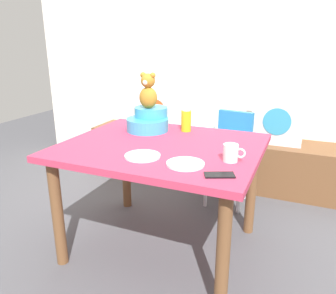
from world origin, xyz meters
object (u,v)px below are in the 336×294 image
book_stack (204,130)px  dinner_plate_near (185,164)px  dinner_plate_far (143,156)px  dining_table (162,159)px  cell_phone (219,175)px  infant_seat_teal (149,120)px  coffee_mug (231,153)px  pillow_floral_left (158,110)px  pillow_floral_right (278,120)px  ketchup_bottle (186,119)px  teddy_bear (148,92)px  highchair (229,145)px

book_stack → dinner_plate_near: (0.37, -1.54, 0.24)m
book_stack → dinner_plate_far: bearing=-85.8°
dining_table → cell_phone: bearing=-37.5°
infant_seat_teal → coffee_mug: 0.80m
book_stack → pillow_floral_left: bearing=-177.6°
coffee_mug → dinner_plate_near: bearing=-144.5°
pillow_floral_right → book_stack: size_ratio=2.20×
infant_seat_teal → dinner_plate_far: 0.59m
infant_seat_teal → ketchup_bottle: size_ratio=1.78×
teddy_bear → ketchup_bottle: (0.26, 0.08, -0.19)m
infant_seat_teal → dinner_plate_far: infant_seat_teal is taller
dining_table → dinner_plate_far: dinner_plate_far is taller
pillow_floral_left → cell_phone: bearing=-56.2°
highchair → teddy_bear: teddy_bear is taller
highchair → cell_phone: size_ratio=5.49×
dinner_plate_near → cell_phone: 0.21m
infant_seat_teal → pillow_floral_left: bearing=111.4°
cell_phone → dinner_plate_far: bearing=54.6°
ketchup_bottle → dinner_plate_far: size_ratio=0.92×
pillow_floral_left → book_stack: pillow_floral_left is taller
ketchup_bottle → dinner_plate_far: ketchup_bottle is taller
book_stack → ketchup_bottle: bearing=-81.2°
dining_table → infant_seat_teal: bearing=129.4°
dining_table → coffee_mug: coffee_mug is taller
teddy_bear → dinner_plate_near: 0.79m
book_stack → highchair: (0.35, -0.44, 0.02)m
teddy_bear → cell_phone: size_ratio=1.74×
pillow_floral_left → highchair: size_ratio=0.56×
book_stack → dining_table: size_ratio=0.17×
dining_table → highchair: size_ratio=1.53×
pillow_floral_right → ketchup_bottle: ketchup_bottle is taller
cell_phone → ketchup_bottle: bearing=7.4°
infant_seat_teal → teddy_bear: (0.00, -0.00, 0.21)m
ketchup_bottle → coffee_mug: ketchup_bottle is taller
dining_table → highchair: bearing=73.2°
pillow_floral_left → teddy_bear: 1.09m
infant_seat_teal → cell_phone: infant_seat_teal is taller
pillow_floral_left → dinner_plate_near: (0.86, -1.52, 0.07)m
book_stack → coffee_mug: 1.53m
infant_seat_teal → cell_phone: 0.93m
book_stack → coffee_mug: bearing=-67.6°
dining_table → pillow_floral_right: bearing=64.6°
pillow_floral_right → book_stack: 0.71m
pillow_floral_left → pillow_floral_right: size_ratio=1.00×
highchair → teddy_bear: (-0.47, -0.55, 0.50)m
pillow_floral_left → dinner_plate_far: pillow_floral_left is taller
dining_table → pillow_floral_left: bearing=115.9°
pillow_floral_left → cell_phone: size_ratio=3.06×
dinner_plate_far → dinner_plate_near: bearing=-4.7°
dinner_plate_far → pillow_floral_left: bearing=112.0°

